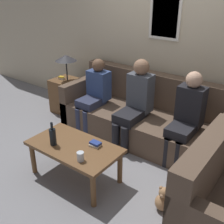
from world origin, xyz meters
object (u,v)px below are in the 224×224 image
coffee_table (74,150)px  person_middle (136,100)px  couch_main (144,118)px  drinking_glass (80,156)px  wine_bottle (53,136)px  person_left (94,92)px  person_right (187,115)px  teddy_bear (163,200)px

coffee_table → person_middle: bearing=85.0°
couch_main → person_middle: 0.40m
drinking_glass → person_middle: 1.35m
wine_bottle → person_middle: bearing=76.6°
couch_main → person_middle: size_ratio=2.05×
coffee_table → wine_bottle: size_ratio=3.77×
person_left → person_right: size_ratio=0.93×
person_right → couch_main: bearing=166.2°
couch_main → person_left: person_left is taller
person_middle → teddy_bear: size_ratio=4.33×
couch_main → coffee_table: size_ratio=2.29×
coffee_table → wine_bottle: (-0.21, -0.13, 0.17)m
coffee_table → wine_bottle: bearing=-148.0°
drinking_glass → person_left: person_left is taller
couch_main → drinking_glass: couch_main is taller
person_left → person_middle: bearing=1.0°
drinking_glass → person_left: bearing=124.6°
couch_main → person_right: (0.72, -0.18, 0.33)m
wine_bottle → person_left: person_left is taller
coffee_table → teddy_bear: coffee_table is taller
couch_main → drinking_glass: 1.55m
wine_bottle → person_right: (1.06, 1.31, 0.07)m
person_right → drinking_glass: bearing=-113.7°
teddy_bear → wine_bottle: bearing=-167.6°
person_middle → person_right: bearing=1.8°
couch_main → person_middle: bearing=-100.1°
couch_main → wine_bottle: bearing=-103.0°
coffee_table → teddy_bear: (1.10, 0.16, -0.27)m
couch_main → coffee_table: 1.37m
teddy_bear → person_middle: bearing=135.1°
couch_main → wine_bottle: (-0.34, -1.49, 0.26)m
drinking_glass → teddy_bear: (0.84, 0.33, -0.38)m
person_left → person_right: (1.50, 0.04, 0.04)m
teddy_bear → person_left: bearing=150.6°
person_left → person_right: person_right is taller
person_right → teddy_bear: 1.17m
drinking_glass → person_right: 1.48m
drinking_glass → person_middle: bearing=96.9°
teddy_bear → coffee_table: bearing=-171.8°
drinking_glass → person_left: (-0.91, 1.32, 0.09)m
drinking_glass → person_left: 1.60m
couch_main → coffee_table: (-0.14, -1.36, 0.08)m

